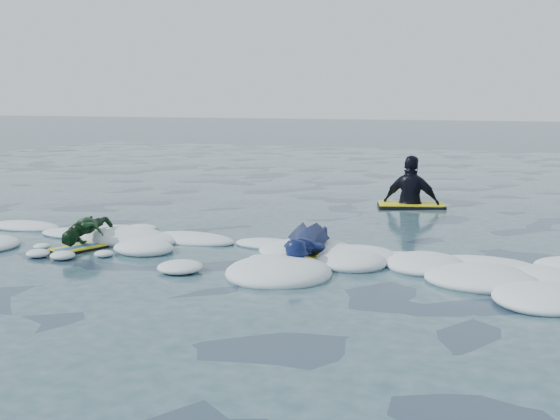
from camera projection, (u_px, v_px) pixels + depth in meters
The scene contains 5 objects.
ground at pixel (135, 268), 8.43m from camera, with size 120.00×120.00×0.00m, color #1C2D43.
foam_band at pixel (178, 251), 9.38m from camera, with size 12.00×3.10×0.30m, color white, non-canonical shape.
prone_woman_unit at pixel (305, 244), 8.83m from camera, with size 0.84×1.65×0.41m.
prone_child_unit at pixel (87, 233), 9.53m from camera, with size 0.72×1.18×0.41m.
waiting_rider_unit at pixel (411, 205), 13.06m from camera, with size 1.37×1.00×1.83m.
Camera 1 is at (4.62, -7.02, 2.02)m, focal length 45.00 mm.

